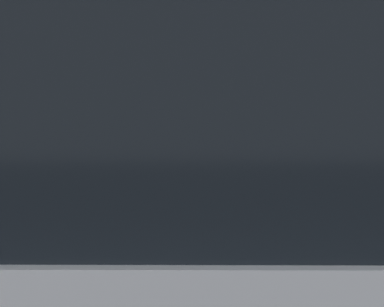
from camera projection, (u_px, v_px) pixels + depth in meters
parking_meter at (256, 178)px, 4.44m from camera, size 0.17×0.18×1.54m
pedestrian_at_meter at (149, 196)px, 4.59m from camera, size 0.68×0.49×1.76m
parked_hatchback_white at (174, 299)px, 2.74m from camera, size 4.01×1.78×1.81m
background_railing at (236, 211)px, 6.84m from camera, size 24.06×0.06×1.06m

